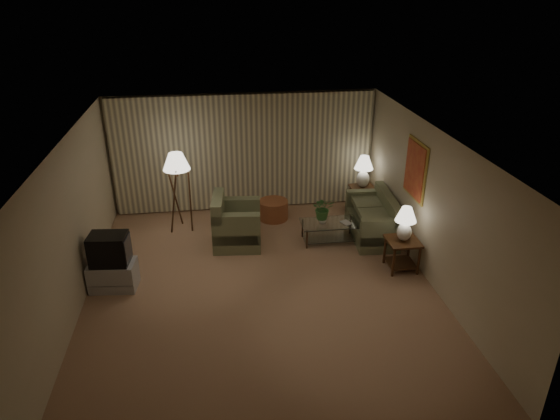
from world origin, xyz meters
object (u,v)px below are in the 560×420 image
object	(u,v)px
armchair	(237,225)
ottoman	(273,210)
crt_tv	(109,249)
vase	(323,220)
side_table_near	(402,249)
coffee_table	(329,229)
table_lamp_far	(364,169)
side_table_far	(362,194)
floor_lamp	(179,191)
table_lamp_near	(406,221)
sofa	(372,220)
tv_cabinet	(113,275)

from	to	relation	value
armchair	ottoman	distance (m)	1.39
crt_tv	vase	xyz separation A→B (m)	(3.97, 1.16, -0.27)
side_table_near	coffee_table	bearing A→B (deg)	130.77
ottoman	table_lamp_far	bearing A→B (deg)	3.92
side_table_far	floor_lamp	bearing A→B (deg)	-174.71
table_lamp_near	floor_lamp	bearing A→B (deg)	151.63
side_table_near	ottoman	xyz separation A→B (m)	(-2.08, 2.46, -0.20)
sofa	tv_cabinet	bearing A→B (deg)	-71.95
side_table_near	coffee_table	distance (m)	1.66
armchair	side_table_far	size ratio (longest dim) A/B	1.95
side_table_far	crt_tv	world-z (taller)	crt_tv
coffee_table	ottoman	distance (m)	1.57
side_table_far	vase	distance (m)	1.83
tv_cabinet	floor_lamp	distance (m)	2.48
side_table_far	table_lamp_far	distance (m)	0.63
floor_lamp	table_lamp_far	bearing A→B (deg)	5.29
sofa	floor_lamp	distance (m)	4.09
crt_tv	side_table_near	bearing A→B (deg)	4.80
table_lamp_far	vase	distance (m)	1.90
coffee_table	vase	xyz separation A→B (m)	(-0.15, -0.00, 0.22)
side_table_far	ottoman	distance (m)	2.09
side_table_far	table_lamp_near	size ratio (longest dim) A/B	0.91
side_table_near	floor_lamp	xyz separation A→B (m)	(-4.11, 2.22, 0.49)
side_table_near	table_lamp_near	distance (m)	0.58
side_table_near	table_lamp_near	xyz separation A→B (m)	(0.00, -0.00, 0.58)
coffee_table	crt_tv	bearing A→B (deg)	-164.31
floor_lamp	sofa	bearing A→B (deg)	-12.38
armchair	tv_cabinet	xyz separation A→B (m)	(-2.24, -1.30, -0.17)
coffee_table	armchair	bearing A→B (deg)	175.54
armchair	floor_lamp	bearing A→B (deg)	60.16
armchair	side_table_near	world-z (taller)	armchair
vase	crt_tv	bearing A→B (deg)	-163.75
armchair	table_lamp_near	world-z (taller)	table_lamp_near
tv_cabinet	vase	world-z (taller)	vase
floor_lamp	ottoman	distance (m)	2.16
sofa	side_table_far	size ratio (longest dim) A/B	2.91
table_lamp_far	tv_cabinet	world-z (taller)	table_lamp_far
floor_lamp	vase	distance (m)	3.07
ottoman	vase	size ratio (longest dim) A/B	4.04
sofa	armchair	world-z (taller)	armchair
side_table_near	floor_lamp	world-z (taller)	floor_lamp
sofa	table_lamp_far	distance (m)	1.43
vase	coffee_table	bearing A→B (deg)	0.00
sofa	crt_tv	world-z (taller)	crt_tv
crt_tv	vase	distance (m)	4.15
side_table_near	crt_tv	xyz separation A→B (m)	(-5.20, 0.09, 0.35)
table_lamp_far	side_table_far	bearing A→B (deg)	26.57
table_lamp_near	side_table_far	bearing A→B (deg)	90.00
side_table_far	tv_cabinet	size ratio (longest dim) A/B	0.72
side_table_far	crt_tv	xyz separation A→B (m)	(-5.20, -2.51, 0.36)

